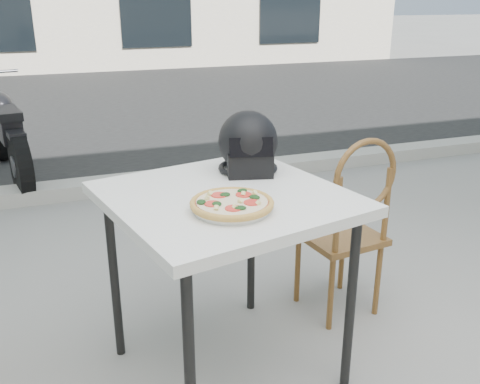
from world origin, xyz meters
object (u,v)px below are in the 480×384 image
object	(u,v)px
plate	(232,208)
pizza	(232,203)
helmet	(248,145)
motorcycle	(6,134)
cafe_chair_main	(350,219)
cafe_table_main	(226,211)

from	to	relation	value
plate	pizza	bearing A→B (deg)	98.36
plate	helmet	size ratio (longest dim) A/B	1.04
plate	motorcycle	distance (m)	3.65
pizza	cafe_chair_main	bearing A→B (deg)	27.63
cafe_table_main	helmet	world-z (taller)	helmet
pizza	motorcycle	distance (m)	3.66
plate	pizza	size ratio (longest dim) A/B	0.84
pizza	helmet	bearing A→B (deg)	61.92
motorcycle	pizza	bearing A→B (deg)	-85.06
plate	motorcycle	xyz separation A→B (m)	(-0.97, 3.49, -0.45)
motorcycle	helmet	bearing A→B (deg)	-79.33
cafe_table_main	pizza	bearing A→B (deg)	-101.82
cafe_table_main	plate	world-z (taller)	plate
helmet	cafe_chair_main	size ratio (longest dim) A/B	0.34
cafe_table_main	pizza	world-z (taller)	pizza
pizza	helmet	world-z (taller)	helmet
plate	pizza	world-z (taller)	pizza
cafe_chair_main	motorcycle	xyz separation A→B (m)	(-1.73, 3.09, -0.14)
cafe_chair_main	plate	bearing A→B (deg)	20.29
cafe_table_main	plate	bearing A→B (deg)	-101.79
plate	motorcycle	bearing A→B (deg)	105.53
cafe_chair_main	helmet	bearing A→B (deg)	-9.65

